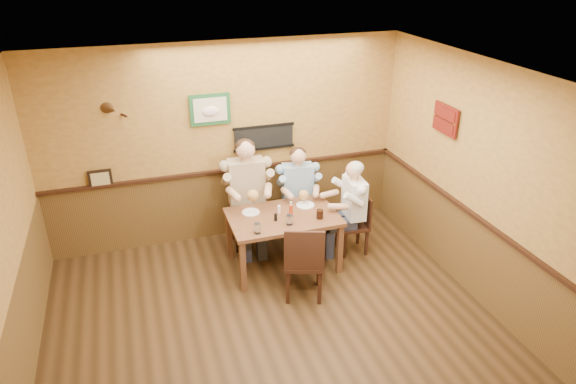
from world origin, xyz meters
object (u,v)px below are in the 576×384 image
Objects in this scene: water_glass_mid at (289,220)px; cola_tumbler at (320,214)px; chair_back_right at (297,209)px; pepper_shaker at (276,217)px; dining_table at (283,222)px; hot_sauce_bottle at (291,210)px; chair_back_left at (247,213)px; salt_shaker at (279,209)px; chair_near_side at (304,259)px; diner_white_elder at (353,212)px; water_glass_left at (257,228)px; chair_right_end at (353,224)px; diner_blue_polo at (297,198)px; diner_tan_shirt at (247,199)px.

water_glass_mid is 1.09× the size of cola_tumbler.
pepper_shaker is at bearing -118.03° from chair_back_right.
dining_table is 0.22m from hot_sauce_bottle.
chair_back_left reaches higher than chair_back_right.
pepper_shaker is (-0.10, -0.19, -0.00)m from salt_shaker.
chair_near_side is 1.22m from diner_white_elder.
diner_white_elder is 12.26× the size of pepper_shaker.
dining_table is at bearing -114.71° from chair_back_right.
diner_white_elder is 1.50m from water_glass_left.
salt_shaker is (-0.07, 0.78, 0.30)m from chair_near_side.
chair_back_right is at bearing 65.05° from hot_sauce_bottle.
salt_shaker is (-0.03, 0.09, 0.14)m from dining_table.
diner_white_elder is (0.00, 0.00, 0.18)m from chair_right_end.
diner_white_elder is at bearing 14.42° from water_glass_left.
water_glass_mid is 1.27× the size of pepper_shaker.
chair_back_left reaches higher than salt_shaker.
dining_table is at bearing -83.50° from chair_right_end.
water_glass_left is at bearing -71.52° from diner_white_elder.
chair_back_right is at bearing 0.00° from diner_blue_polo.
hot_sauce_bottle is (0.04, 0.61, 0.34)m from chair_near_side.
hot_sauce_bottle is at bearing 65.87° from water_glass_mid.
salt_shaker is (0.40, 0.42, -0.01)m from water_glass_left.
cola_tumbler is (-0.59, -0.26, 0.20)m from diner_white_elder.
diner_blue_polo is 0.96m from pepper_shaker.
water_glass_left is at bearing -92.93° from chair_back_left.
chair_back_right is at bearing 3.12° from diner_tan_shirt.
chair_near_side reaches higher than water_glass_left.
diner_blue_polo is 9.73× the size of water_glass_left.
hot_sauce_bottle is at bearing 7.87° from pepper_shaker.
chair_right_end is 0.75m from cola_tumbler.
diner_white_elder is 0.68m from cola_tumbler.
water_glass_left is at bearing -122.83° from chair_back_right.
dining_table is 0.17m from salt_shaker.
dining_table is 1.02m from diner_white_elder.
chair_back_left is 10.01× the size of salt_shaker.
hot_sauce_bottle is at bearing 157.30° from cola_tumbler.
chair_right_end is at bearing 180.00° from diner_white_elder.
cola_tumbler is 0.54m from salt_shaker.
salt_shaker is at bearing 46.06° from water_glass_left.
chair_back_left reaches higher than chair_right_end.
chair_back_left reaches higher than cola_tumbler.
diner_blue_polo is at bearing -132.25° from diner_white_elder.
cola_tumbler is 0.59× the size of hot_sauce_bottle.
chair_back_right reaches higher than chair_right_end.
cola_tumbler reaches higher than salt_shaker.
chair_back_right is 1.36m from water_glass_left.
dining_table is at bearing 153.07° from cola_tumbler.
chair_right_end is 0.84× the size of chair_near_side.
chair_back_right is (0.42, 0.66, -0.22)m from dining_table.
chair_near_side is 0.83m from salt_shaker.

